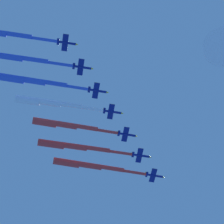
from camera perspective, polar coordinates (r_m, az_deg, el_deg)
name	(u,v)px	position (r m, az deg, el deg)	size (l,w,h in m)	color
jet_lead	(89,166)	(261.60, -2.55, -5.89)	(55.58, 19.49, 3.97)	navy
jet_port_inner	(74,147)	(257.27, -4.17, -3.81)	(55.70, 18.42, 3.88)	navy
jet_starboard_inner	(66,125)	(253.40, -5.08, -1.45)	(50.67, 18.00, 3.97)	navy
jet_port_mid	(49,103)	(251.90, -6.88, 0.99)	(51.73, 17.50, 3.98)	navy
jet_starboard_mid	(34,81)	(247.75, -8.54, 3.35)	(50.89, 17.69, 3.93)	navy
jet_port_outer	(9,57)	(247.61, -11.25, 5.93)	(57.30, 18.64, 3.92)	navy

